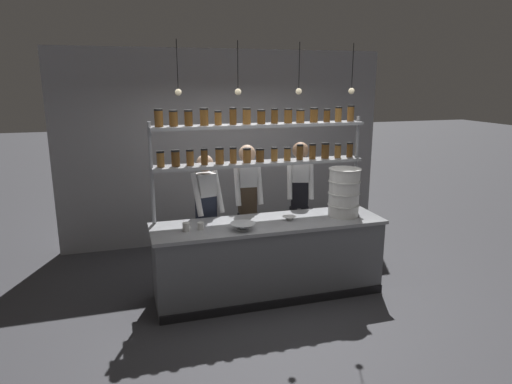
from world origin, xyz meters
The scene contains 13 objects.
ground_plane centered at (0.00, 0.00, 0.00)m, with size 40.00×40.00×0.00m, color #3D3D42.
back_wall centered at (0.00, 2.14, 1.50)m, with size 5.14×0.12×2.99m, color #939399.
prep_counter centered at (0.00, 0.00, 0.46)m, with size 2.74×0.76×0.92m.
spice_shelf_unit centered at (-0.02, 0.33, 1.78)m, with size 2.63×0.28×2.23m.
chef_left centered at (-0.64, 0.56, 0.95)m, with size 0.41×0.34×1.66m.
chef_center centered at (-0.06, 0.70, 1.01)m, with size 0.37×0.31×1.74m.
chef_right centered at (0.70, 0.78, 1.01)m, with size 0.42×0.35×1.73m.
container_stack centered at (0.95, -0.03, 1.22)m, with size 0.39×0.39×0.59m.
prep_bowl_near_left centered at (-0.37, -0.20, 0.96)m, with size 0.28×0.28×0.08m.
prep_bowl_center_front centered at (0.25, 0.00, 0.94)m, with size 0.16×0.16×0.04m.
serving_cup_front centered at (-0.98, -0.06, 0.97)m, with size 0.08×0.08×0.10m.
serving_cup_by_board centered at (-0.81, -0.04, 0.96)m, with size 0.07×0.07×0.08m.
pendant_light_row centered at (0.00, 0.00, 2.44)m, with size 2.07×0.07×0.56m.
Camera 1 is at (-1.62, -4.85, 2.55)m, focal length 32.00 mm.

